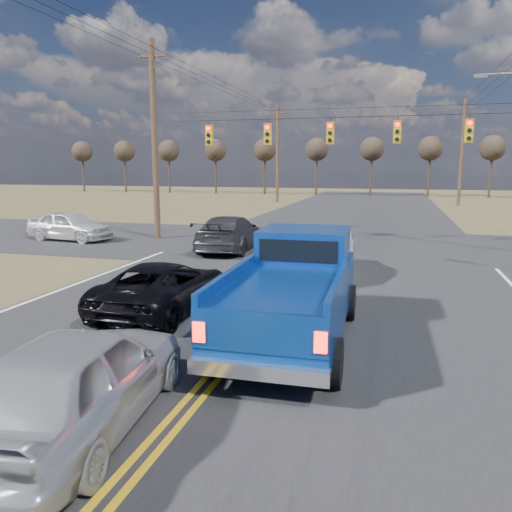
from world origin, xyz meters
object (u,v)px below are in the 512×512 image
(silver_suv, at_px, (79,379))
(black_suv, at_px, (163,286))
(white_car_queue, at_px, (327,252))
(dgrey_car_queue, at_px, (230,233))
(pickup_truck, at_px, (294,290))
(cross_car_west, at_px, (70,226))

(silver_suv, distance_m, black_suv, 6.09)
(white_car_queue, xyz_separation_m, dgrey_car_queue, (-4.93, 3.91, 0.01))
(pickup_truck, distance_m, cross_car_west, 18.19)
(pickup_truck, height_order, cross_car_west, pickup_truck)
(white_car_queue, height_order, dgrey_car_queue, dgrey_car_queue)
(pickup_truck, relative_size, dgrey_car_queue, 1.14)
(black_suv, bearing_deg, white_car_queue, -120.60)
(pickup_truck, distance_m, white_car_queue, 7.09)
(white_car_queue, height_order, cross_car_west, white_car_queue)
(black_suv, xyz_separation_m, dgrey_car_queue, (-1.37, 9.71, 0.12))
(pickup_truck, distance_m, black_suv, 3.99)
(white_car_queue, bearing_deg, dgrey_car_queue, -40.55)
(pickup_truck, bearing_deg, white_car_queue, 90.36)
(white_car_queue, relative_size, dgrey_car_queue, 0.87)
(white_car_queue, bearing_deg, silver_suv, 78.03)
(white_car_queue, distance_m, cross_car_west, 14.53)
(black_suv, relative_size, white_car_queue, 1.01)
(dgrey_car_queue, height_order, cross_car_west, dgrey_car_queue)
(white_car_queue, bearing_deg, pickup_truck, 89.45)
(black_suv, height_order, dgrey_car_queue, dgrey_car_queue)
(dgrey_car_queue, relative_size, cross_car_west, 1.20)
(black_suv, relative_size, dgrey_car_queue, 0.88)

